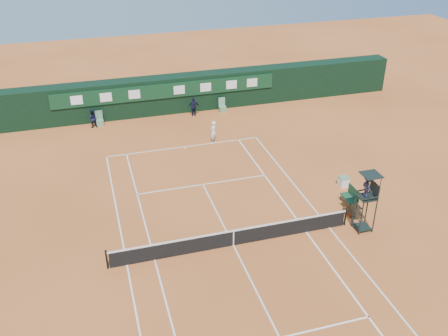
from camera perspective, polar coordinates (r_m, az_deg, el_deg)
The scene contains 14 objects.
ground at distance 26.17m, azimuth 1.08°, elevation -8.83°, with size 90.00×90.00×0.00m, color #C3642E.
court_lines at distance 26.17m, azimuth 1.08°, elevation -8.82°, with size 11.05×23.85×0.01m.
tennis_net at distance 25.86m, azimuth 1.09°, elevation -7.94°, with size 12.90×0.10×1.10m.
back_wall at distance 41.56m, azimuth -6.71°, elevation 8.35°, with size 40.00×1.65×3.00m.
linesman_chair_left at distance 40.37m, azimuth -14.01°, elevation 5.19°, with size 0.55×0.50×1.15m.
linesman_chair_right at distance 41.78m, azimuth -0.19°, elevation 6.91°, with size 0.55×0.50×1.15m.
umpire_chair at distance 26.99m, azimuth 16.09°, elevation -2.50°, with size 0.96×0.95×3.42m.
player_bench at distance 29.95m, azimuth 14.34°, elevation -3.07°, with size 0.56×1.20×1.10m.
tennis_bag at distance 29.25m, azimuth 14.09°, elevation -4.93°, with size 0.33×0.76×0.28m, color black.
cooler at distance 31.80m, azimuth 13.51°, elevation -1.51°, with size 0.57×0.57×0.65m.
tennis_ball at distance 30.85m, azimuth 0.18°, elevation -2.27°, with size 0.06×0.06×0.06m, color yellow.
player at distance 36.13m, azimuth -1.23°, elevation 4.13°, with size 0.62×0.41×1.69m, color white.
ball_kid_left at distance 39.99m, azimuth -14.82°, elevation 5.52°, with size 0.72×0.56×1.48m, color black.
ball_kid_right at distance 40.77m, azimuth -3.47°, elevation 6.99°, with size 0.92×0.38×1.57m, color black.
Camera 1 is at (-6.30, -19.67, 16.08)m, focal length 40.00 mm.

